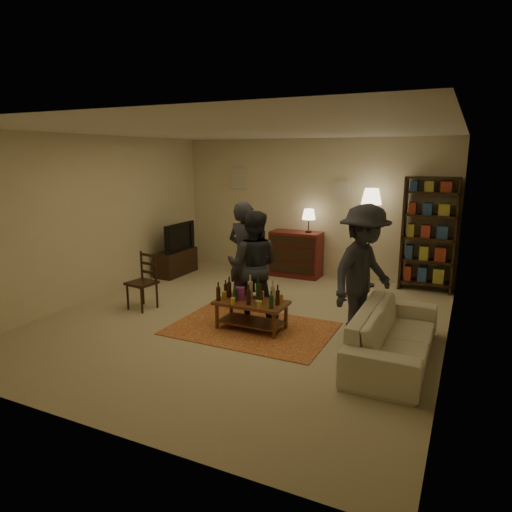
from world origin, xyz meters
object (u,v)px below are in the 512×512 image
Objects in this scene: dresser at (296,253)px; bookshelf at (429,233)px; sofa at (394,335)px; dining_chair at (144,279)px; tv_stand at (176,256)px; person_right at (253,266)px; person_left at (244,256)px; coffee_table at (251,303)px; person_by_sofa at (363,273)px; floor_lamp at (371,203)px.

bookshelf is (2.44, 0.07, 0.56)m from dresser.
sofa is at bearing -52.46° from dresser.
dresser is 3.93m from sofa.
bookshelf reaches higher than dresser.
tv_stand is at bearing 120.16° from dining_chair.
dining_chair is 0.56× the size of person_right.
bookshelf is 1.19× the size of person_left.
person_right is (-2.15, -2.64, -0.23)m from bookshelf.
person_right is (0.34, -0.39, -0.04)m from person_left.
coffee_table is 0.56× the size of person_by_sofa.
bookshelf is 1.26× the size of person_right.
person_by_sofa is at bearing 44.98° from sofa.
dresser reaches higher than sofa.
person_left is (1.42, 0.70, 0.37)m from dining_chair.
dining_chair reaches higher than sofa.
person_by_sofa reaches higher than dresser.
coffee_table is 0.55× the size of floor_lamp.
coffee_table reaches higher than sofa.
person_by_sofa reaches higher than coffee_table.
dining_chair is 0.43× the size of sofa.
floor_lamp is at bearing 52.06° from dining_chair.
person_right is at bearing -33.11° from tv_stand.
bookshelf reaches higher than tv_stand.
tv_stand is 2.58m from person_left.
dining_chair is 0.85× the size of tv_stand.
person_left is at bearing -125.72° from floor_lamp.
person_left is 0.95× the size of person_by_sofa.
dresser is at bearing 37.54° from sofa.
person_by_sofa is at bearing -54.09° from dresser.
person_by_sofa is at bearing -22.30° from tv_stand.
dresser is at bearing -76.95° from person_left.
bookshelf reaches higher than coffee_table.
coffee_table is 0.73× the size of dresser.
person_by_sofa reaches higher than person_right.
floor_lamp is at bearing -170.83° from bookshelf.
dining_chair reaches higher than coffee_table.
dining_chair is at bearing 115.15° from person_by_sofa.
sofa is 1.23× the size of person_left.
person_left reaches higher than sofa.
sofa is at bearing -114.33° from person_by_sofa.
coffee_table is at bearing 5.44° from dining_chair.
tv_stand is 0.78× the size of dresser.
tv_stand is (-0.78, 1.96, -0.09)m from dining_chair.
tv_stand is at bearing 88.40° from person_by_sofa.
floor_lamp is at bearing -3.72° from dresser.
dresser is 0.81× the size of person_left.
person_right is at bearing 111.25° from coffee_table.
tv_stand is 4.84m from bookshelf.
floor_lamp is 3.39m from sofa.
person_by_sofa is (1.61, -0.04, 0.08)m from person_right.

